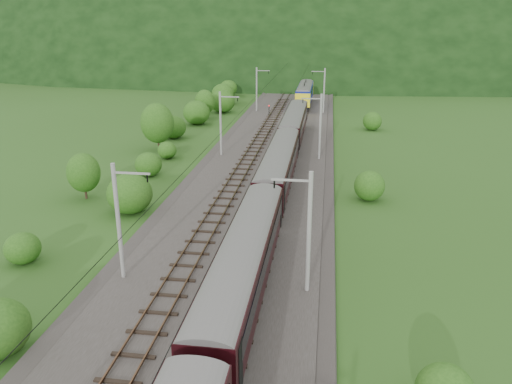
# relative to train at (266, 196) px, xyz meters

# --- Properties ---
(ground) EXTENTS (600.00, 600.00, 0.00)m
(ground) POSITION_rel_train_xyz_m (-2.40, -8.96, -3.35)
(ground) COLOR #2A4F18
(ground) RESTS_ON ground
(railbed) EXTENTS (14.00, 220.00, 0.30)m
(railbed) POSITION_rel_train_xyz_m (-2.40, 1.04, -3.20)
(railbed) COLOR #38332D
(railbed) RESTS_ON ground
(track_left) EXTENTS (2.40, 220.00, 0.27)m
(track_left) POSITION_rel_train_xyz_m (-4.80, 1.04, -2.98)
(track_left) COLOR brown
(track_left) RESTS_ON railbed
(track_right) EXTENTS (2.40, 220.00, 0.27)m
(track_right) POSITION_rel_train_xyz_m (-0.00, 1.04, -2.98)
(track_right) COLOR brown
(track_right) RESTS_ON railbed
(catenary_left) EXTENTS (2.54, 192.28, 8.00)m
(catenary_left) POSITION_rel_train_xyz_m (-8.52, 23.04, 1.15)
(catenary_left) COLOR gray
(catenary_left) RESTS_ON railbed
(catenary_right) EXTENTS (2.54, 192.28, 8.00)m
(catenary_right) POSITION_rel_train_xyz_m (3.72, 23.04, 1.15)
(catenary_right) COLOR gray
(catenary_right) RESTS_ON railbed
(overhead_wires) EXTENTS (4.83, 198.00, 0.03)m
(overhead_wires) POSITION_rel_train_xyz_m (-2.40, 1.04, 3.75)
(overhead_wires) COLOR black
(overhead_wires) RESTS_ON ground
(mountain_main) EXTENTS (504.00, 360.00, 244.00)m
(mountain_main) POSITION_rel_train_xyz_m (-2.40, 251.04, -3.35)
(mountain_main) COLOR black
(mountain_main) RESTS_ON ground
(mountain_ridge) EXTENTS (336.00, 280.00, 132.00)m
(mountain_ridge) POSITION_rel_train_xyz_m (-122.40, 291.04, -3.35)
(mountain_ridge) COLOR black
(mountain_ridge) RESTS_ON ground
(train) EXTENTS (2.80, 134.41, 4.86)m
(train) POSITION_rel_train_xyz_m (0.00, 0.00, 0.00)
(train) COLOR black
(train) RESTS_ON ground
(hazard_post_near) EXTENTS (0.14, 0.14, 1.29)m
(hazard_post_near) POSITION_rel_train_xyz_m (-2.44, 25.85, -2.40)
(hazard_post_near) COLOR red
(hazard_post_near) RESTS_ON railbed
(hazard_post_far) EXTENTS (0.14, 0.14, 1.33)m
(hazard_post_far) POSITION_rel_train_xyz_m (-2.19, 39.87, -2.38)
(hazard_post_far) COLOR red
(hazard_post_far) RESTS_ON railbed
(signal) EXTENTS (0.21, 0.21, 1.88)m
(signal) POSITION_rel_train_xyz_m (-5.73, 50.61, -1.94)
(signal) COLOR black
(signal) RESTS_ON railbed
(vegetation_left) EXTENTS (9.94, 147.46, 6.34)m
(vegetation_left) POSITION_rel_train_xyz_m (-16.22, 13.87, -1.03)
(vegetation_left) COLOR #235115
(vegetation_left) RESTS_ON ground
(vegetation_right) EXTENTS (5.65, 93.08, 2.67)m
(vegetation_right) POSITION_rel_train_xyz_m (10.61, -2.12, -2.06)
(vegetation_right) COLOR #235115
(vegetation_right) RESTS_ON ground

